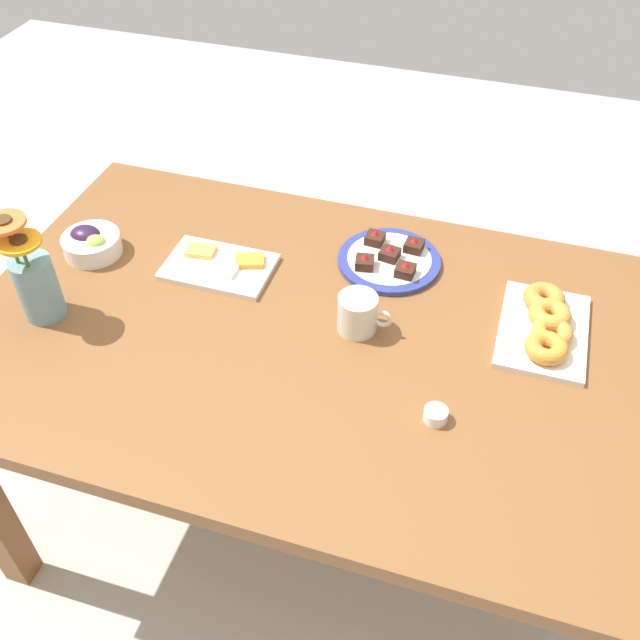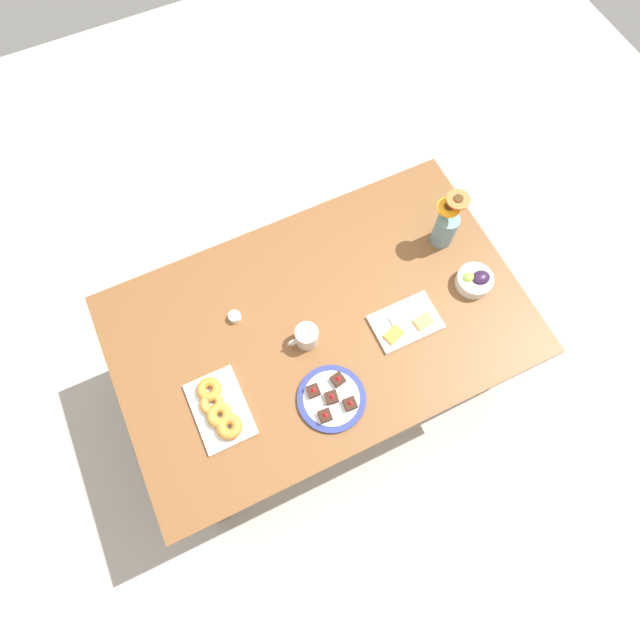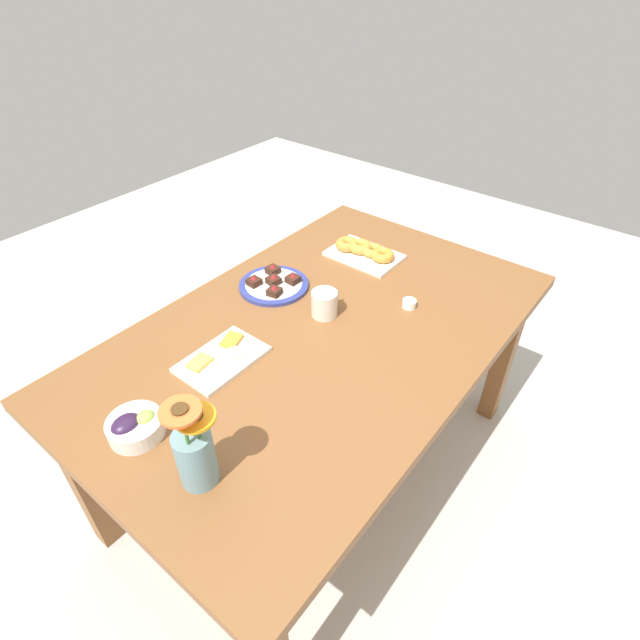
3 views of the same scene
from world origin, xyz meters
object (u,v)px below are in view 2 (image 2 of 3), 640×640
at_px(grape_bowl, 475,280).
at_px(croissant_platter, 219,409).
at_px(dining_table, 320,331).
at_px(jam_cup_honey, 235,317).
at_px(coffee_mug, 306,336).
at_px(cheese_platter, 406,323).
at_px(dessert_plate, 331,398).
at_px(flower_vase, 445,227).

distance_m(grape_bowl, croissant_platter, 1.11).
height_order(dining_table, croissant_platter, croissant_platter).
bearing_deg(jam_cup_honey, coffee_mug, 136.55).
distance_m(cheese_platter, dessert_plate, 0.42).
relative_size(grape_bowl, cheese_platter, 0.55).
relative_size(dining_table, coffee_mug, 12.99).
height_order(dessert_plate, flower_vase, flower_vase).
height_order(dining_table, coffee_mug, coffee_mug).
relative_size(grape_bowl, croissant_platter, 0.51).
bearing_deg(cheese_platter, flower_vase, -139.50).
bearing_deg(dining_table, croissant_platter, 17.76).
bearing_deg(dessert_plate, dining_table, -107.20).
distance_m(grape_bowl, dessert_plate, 0.74).
height_order(dining_table, grape_bowl, grape_bowl).
bearing_deg(coffee_mug, grape_bowl, 174.79).
bearing_deg(grape_bowl, croissant_platter, 2.46).
bearing_deg(flower_vase, dining_table, 11.76).
height_order(grape_bowl, cheese_platter, grape_bowl).
xyz_separation_m(cheese_platter, flower_vase, (-0.31, -0.27, 0.09)).
distance_m(jam_cup_honey, dessert_plate, 0.49).
bearing_deg(coffee_mug, jam_cup_honey, -43.45).
bearing_deg(cheese_platter, grape_bowl, -173.81).
distance_m(dessert_plate, flower_vase, 0.82).
relative_size(grape_bowl, dessert_plate, 0.57).
distance_m(coffee_mug, grape_bowl, 0.71).
bearing_deg(coffee_mug, dessert_plate, 86.90).
distance_m(coffee_mug, dessert_plate, 0.25).
relative_size(cheese_platter, croissant_platter, 0.93).
bearing_deg(cheese_platter, dining_table, -24.96).
relative_size(grape_bowl, jam_cup_honey, 2.99).
distance_m(croissant_platter, jam_cup_honey, 0.37).
height_order(coffee_mug, croissant_platter, coffee_mug).
distance_m(dining_table, jam_cup_honey, 0.35).
xyz_separation_m(dessert_plate, flower_vase, (-0.70, -0.41, 0.08)).
distance_m(grape_bowl, cheese_platter, 0.33).
xyz_separation_m(cheese_platter, jam_cup_honey, (0.59, -0.30, 0.01)).
bearing_deg(flower_vase, jam_cup_honey, -2.21).
bearing_deg(cheese_platter, jam_cup_honey, -27.17).
bearing_deg(grape_bowl, dining_table, -9.41).
xyz_separation_m(coffee_mug, dessert_plate, (0.01, 0.25, -0.04)).
bearing_deg(croissant_platter, cheese_platter, -179.13).
xyz_separation_m(coffee_mug, grape_bowl, (-0.71, 0.06, -0.02)).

